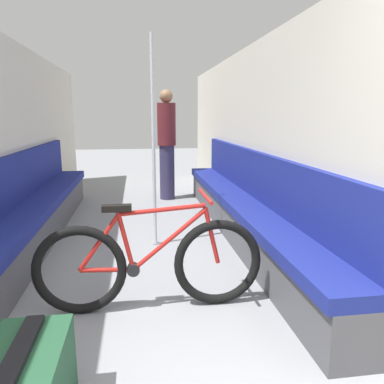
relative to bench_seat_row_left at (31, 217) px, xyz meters
name	(u,v)px	position (x,y,z in m)	size (l,w,h in m)	color
wall_right	(273,143)	(2.54, -0.25, 0.78)	(0.10, 9.20, 2.20)	beige
bench_seat_row_left	(31,217)	(0.00, 0.00, 0.00)	(0.42, 4.79, 0.98)	#4C4C51
bench_seat_row_right	(243,209)	(2.31, 0.00, 0.00)	(0.42, 4.79, 0.98)	#4C4C51
bicycle	(150,264)	(1.20, -1.50, 0.02)	(1.63, 0.46, 0.84)	black
grab_pole_near	(154,147)	(1.30, -0.11, 0.74)	(0.08, 0.08, 2.18)	gray
passenger_standing	(167,144)	(1.62, 2.14, 0.60)	(0.30, 0.30, 1.78)	#332D4C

